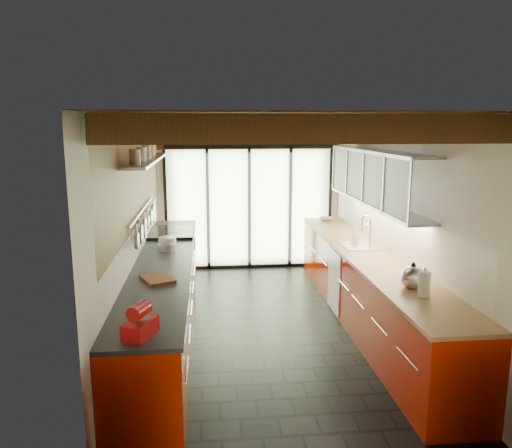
# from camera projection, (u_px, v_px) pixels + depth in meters

# --- Properties ---
(ground) EXTENTS (5.50, 5.50, 0.00)m
(ground) POSITION_uv_depth(u_px,v_px,m) (268.00, 327.00, 6.32)
(ground) COLOR black
(ground) RESTS_ON ground
(room_shell) EXTENTS (5.50, 5.50, 5.50)m
(room_shell) POSITION_uv_depth(u_px,v_px,m) (269.00, 197.00, 6.00)
(room_shell) COLOR silver
(room_shell) RESTS_ON ground
(ceiling_beams) EXTENTS (3.14, 5.06, 4.90)m
(ceiling_beams) POSITION_uv_depth(u_px,v_px,m) (265.00, 129.00, 6.21)
(ceiling_beams) COLOR #593316
(ceiling_beams) RESTS_ON ground
(glass_door) EXTENTS (2.95, 0.10, 2.90)m
(glass_door) POSITION_uv_depth(u_px,v_px,m) (249.00, 175.00, 8.62)
(glass_door) COLOR #C6EAAD
(glass_door) RESTS_ON ground
(left_counter) EXTENTS (0.68, 5.00, 0.92)m
(left_counter) POSITION_uv_depth(u_px,v_px,m) (165.00, 295.00, 6.10)
(left_counter) COLOR #AB1600
(left_counter) RESTS_ON ground
(range_stove) EXTENTS (0.66, 0.90, 0.97)m
(range_stove) POSITION_uv_depth(u_px,v_px,m) (173.00, 263.00, 7.52)
(range_stove) COLOR silver
(range_stove) RESTS_ON ground
(right_counter) EXTENTS (0.68, 5.00, 0.92)m
(right_counter) POSITION_uv_depth(u_px,v_px,m) (367.00, 289.00, 6.36)
(right_counter) COLOR #AB1600
(right_counter) RESTS_ON ground
(sink_assembly) EXTENTS (0.45, 0.52, 0.43)m
(sink_assembly) POSITION_uv_depth(u_px,v_px,m) (360.00, 243.00, 6.65)
(sink_assembly) COLOR silver
(sink_assembly) RESTS_ON right_counter
(upper_cabinets_right) EXTENTS (0.34, 3.00, 3.00)m
(upper_cabinets_right) POSITION_uv_depth(u_px,v_px,m) (376.00, 177.00, 6.39)
(upper_cabinets_right) COLOR silver
(upper_cabinets_right) RESTS_ON ground
(left_wall_fixtures) EXTENTS (0.28, 2.60, 0.96)m
(left_wall_fixtures) POSITION_uv_depth(u_px,v_px,m) (147.00, 184.00, 6.07)
(left_wall_fixtures) COLOR silver
(left_wall_fixtures) RESTS_ON ground
(stand_mixer) EXTENTS (0.27, 0.34, 0.27)m
(stand_mixer) POSITION_uv_depth(u_px,v_px,m) (140.00, 322.00, 3.81)
(stand_mixer) COLOR red
(stand_mixer) RESTS_ON left_counter
(pot_large) EXTENTS (0.23, 0.23, 0.14)m
(pot_large) POSITION_uv_depth(u_px,v_px,m) (167.00, 242.00, 6.56)
(pot_large) COLOR silver
(pot_large) RESTS_ON left_counter
(pot_small) EXTENTS (0.28, 0.28, 0.09)m
(pot_small) POSITION_uv_depth(u_px,v_px,m) (167.00, 247.00, 6.42)
(pot_small) COLOR silver
(pot_small) RESTS_ON left_counter
(cutting_board) EXTENTS (0.41, 0.46, 0.03)m
(cutting_board) POSITION_uv_depth(u_px,v_px,m) (158.00, 279.00, 5.18)
(cutting_board) COLOR brown
(cutting_board) RESTS_ON left_counter
(kettle) EXTENTS (0.26, 0.30, 0.28)m
(kettle) POSITION_uv_depth(u_px,v_px,m) (413.00, 276.00, 4.93)
(kettle) COLOR silver
(kettle) RESTS_ON right_counter
(paper_towel) EXTENTS (0.13, 0.13, 0.29)m
(paper_towel) POSITION_uv_depth(u_px,v_px,m) (424.00, 284.00, 4.67)
(paper_towel) COLOR white
(paper_towel) RESTS_ON right_counter
(soap_bottle) EXTENTS (0.12, 0.12, 0.21)m
(soap_bottle) POSITION_uv_depth(u_px,v_px,m) (355.00, 235.00, 6.82)
(soap_bottle) COLOR silver
(soap_bottle) RESTS_ON right_counter
(bowl) EXTENTS (0.27, 0.27, 0.05)m
(bowl) POSITION_uv_depth(u_px,v_px,m) (326.00, 219.00, 8.46)
(bowl) COLOR silver
(bowl) RESTS_ON right_counter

